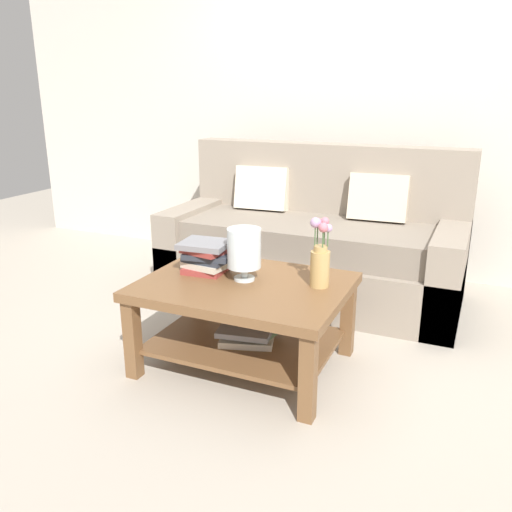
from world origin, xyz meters
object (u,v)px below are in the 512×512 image
object	(u,v)px
couch	(313,245)
coffee_table	(245,307)
glass_hurricane_vase	(244,249)
flower_pitcher	(320,259)
book_stack_main	(207,256)

from	to	relation	value
couch	coffee_table	world-z (taller)	couch
couch	glass_hurricane_vase	xyz separation A→B (m)	(-0.02, -1.14, 0.28)
flower_pitcher	coffee_table	bearing A→B (deg)	-164.31
book_stack_main	flower_pitcher	size ratio (longest dim) A/B	0.82
glass_hurricane_vase	flower_pitcher	distance (m)	0.40
coffee_table	flower_pitcher	xyz separation A→B (m)	(0.37, 0.10, 0.29)
couch	glass_hurricane_vase	bearing A→B (deg)	-90.82
glass_hurricane_vase	couch	bearing A→B (deg)	89.18
flower_pitcher	couch	bearing A→B (deg)	109.31
coffee_table	couch	bearing A→B (deg)	90.09
book_stack_main	glass_hurricane_vase	world-z (taller)	glass_hurricane_vase
book_stack_main	glass_hurricane_vase	bearing A→B (deg)	-6.31
couch	coffee_table	distance (m)	1.17
coffee_table	glass_hurricane_vase	size ratio (longest dim) A/B	3.80
couch	flower_pitcher	xyz separation A→B (m)	(0.37, -1.07, 0.26)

